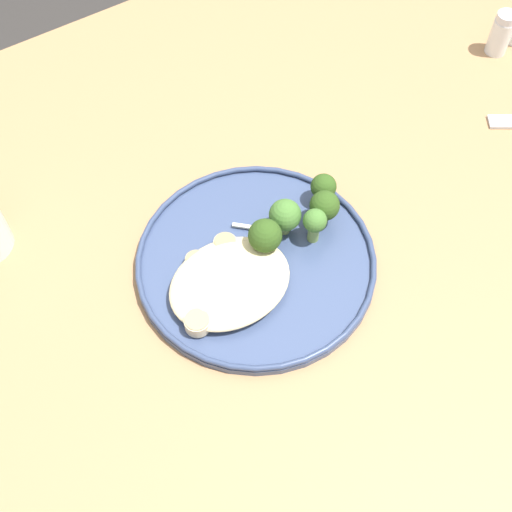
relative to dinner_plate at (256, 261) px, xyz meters
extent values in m
plane|color=#2D2B28|center=(0.02, 0.04, -0.75)|extent=(6.00, 6.00, 0.00)
cube|color=#9E754C|center=(0.02, 0.04, -0.03)|extent=(1.40, 1.00, 0.04)
cube|color=olive|center=(0.66, 0.48, -0.40)|extent=(0.06, 0.06, 0.70)
cylinder|color=#38476B|center=(0.00, 0.00, 0.00)|extent=(0.29, 0.29, 0.01)
torus|color=#334162|center=(0.00, 0.00, 0.01)|extent=(0.29, 0.29, 0.01)
ellipsoid|color=beige|center=(-0.05, -0.02, 0.01)|extent=(0.15, 0.12, 0.02)
cylinder|color=#E5C689|center=(-0.03, -0.01, 0.01)|extent=(0.03, 0.03, 0.01)
cylinder|color=#958159|center=(-0.03, -0.01, 0.02)|extent=(0.03, 0.03, 0.00)
cylinder|color=#E5C689|center=(-0.06, 0.03, 0.01)|extent=(0.03, 0.03, 0.01)
cylinder|color=#958159|center=(-0.06, 0.03, 0.02)|extent=(0.02, 0.02, 0.00)
cylinder|color=#DBB77A|center=(-0.08, -0.02, 0.01)|extent=(0.04, 0.04, 0.01)
cylinder|color=#8E774F|center=(-0.08, -0.02, 0.02)|extent=(0.03, 0.03, 0.00)
cylinder|color=#E5C689|center=(-0.05, -0.02, 0.01)|extent=(0.04, 0.04, 0.01)
cylinder|color=#958159|center=(-0.05, -0.02, 0.02)|extent=(0.03, 0.03, 0.00)
cylinder|color=#E5C689|center=(-0.02, 0.03, 0.01)|extent=(0.03, 0.03, 0.01)
cylinder|color=#958159|center=(-0.02, 0.03, 0.02)|extent=(0.03, 0.03, 0.00)
cylinder|color=#E5C689|center=(-0.01, 0.01, 0.01)|extent=(0.03, 0.03, 0.01)
cylinder|color=#958159|center=(-0.01, 0.01, 0.02)|extent=(0.02, 0.02, 0.00)
cylinder|color=beige|center=(-0.10, -0.04, 0.01)|extent=(0.03, 0.03, 0.02)
cylinder|color=#988766|center=(-0.10, -0.04, 0.02)|extent=(0.03, 0.03, 0.00)
cylinder|color=#7A994C|center=(0.12, 0.03, 0.01)|extent=(0.02, 0.02, 0.02)
sphere|color=#2D4C19|center=(0.12, 0.03, 0.03)|extent=(0.03, 0.03, 0.03)
cylinder|color=#89A356|center=(0.05, 0.02, 0.01)|extent=(0.02, 0.02, 0.02)
sphere|color=#42702D|center=(0.05, 0.02, 0.03)|extent=(0.04, 0.04, 0.04)
cylinder|color=#89A356|center=(0.02, 0.00, 0.01)|extent=(0.01, 0.01, 0.02)
sphere|color=#2D4C19|center=(0.02, 0.00, 0.04)|extent=(0.04, 0.04, 0.04)
cylinder|color=#7A994C|center=(0.08, -0.01, 0.01)|extent=(0.02, 0.02, 0.03)
sphere|color=#42702D|center=(0.08, -0.01, 0.04)|extent=(0.03, 0.03, 0.03)
cylinder|color=#89A356|center=(0.10, 0.00, 0.01)|extent=(0.02, 0.02, 0.02)
sphere|color=#2D4C19|center=(0.10, 0.00, 0.03)|extent=(0.04, 0.04, 0.04)
cube|color=silver|center=(0.02, 0.04, 0.01)|extent=(0.04, 0.04, 0.00)
cube|color=silver|center=(0.10, 0.02, 0.01)|extent=(0.04, 0.04, 0.00)
cube|color=silver|center=(0.42, 0.01, -0.01)|extent=(0.04, 0.04, 0.00)
cylinder|color=white|center=(0.52, 0.12, 0.02)|extent=(0.03, 0.03, 0.05)
cylinder|color=silver|center=(0.52, 0.12, 0.05)|extent=(0.03, 0.03, 0.01)
camera|label=1|loc=(-0.24, -0.36, 0.68)|focal=46.99mm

